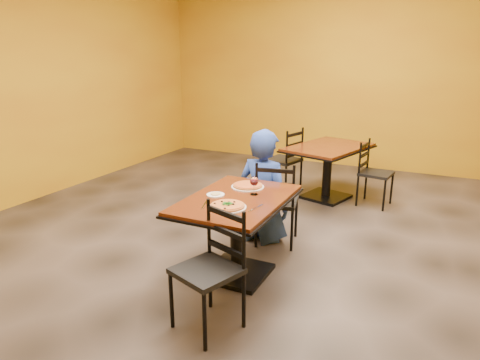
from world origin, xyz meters
The scene contains 19 objects.
floor centered at (0.00, 0.00, 0.00)m, with size 7.00×8.00×0.01m, color black.
wall_back centered at (0.00, 4.00, 1.50)m, with size 7.00×0.01×3.00m, color gold.
wall_left centered at (-3.50, 0.00, 1.50)m, with size 0.01×8.00×3.00m, color gold.
table_main centered at (0.00, -0.50, 0.56)m, with size 0.83×1.23×0.75m.
table_second centered at (0.17, 2.01, 0.56)m, with size 1.15×1.43×0.75m.
chair_main_near centered at (0.15, -1.30, 0.46)m, with size 0.42×0.42×0.92m, color black, non-canonical shape.
chair_main_far centered at (0.07, 0.33, 0.46)m, with size 0.41×0.41×0.92m, color black, non-canonical shape.
chair_second_left centered at (-0.49, 2.01, 0.48)m, with size 0.43×0.43×0.95m, color black, non-canonical shape.
chair_second_right centered at (0.83, 2.01, 0.43)m, with size 0.39×0.39×0.87m, color black, non-canonical shape.
diner centered at (-0.10, 0.37, 0.61)m, with size 0.61×0.40×1.22m, color navy.
plate_main centered at (0.04, -0.76, 0.76)m, with size 0.31×0.31×0.01m, color white.
pizza_main centered at (0.04, -0.76, 0.77)m, with size 0.28×0.28×0.02m, color maroon.
plate_far centered at (-0.04, -0.18, 0.76)m, with size 0.31×0.31×0.01m, color white.
pizza_far centered at (-0.04, -0.18, 0.77)m, with size 0.28×0.28×0.02m, color orange.
side_plate centered at (-0.20, -0.52, 0.76)m, with size 0.16×0.16×0.01m, color white.
dip centered at (-0.20, -0.52, 0.76)m, with size 0.09×0.09×0.01m, color tan.
wine_glass centered at (0.10, -0.35, 0.84)m, with size 0.08×0.08×0.18m, color white, non-canonical shape.
fork centered at (-0.16, -0.78, 0.75)m, with size 0.01×0.19×0.00m, color silver.
knife centered at (0.26, -0.67, 0.75)m, with size 0.01×0.21×0.00m, color silver.
Camera 1 is at (1.56, -3.67, 1.96)m, focal length 31.92 mm.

